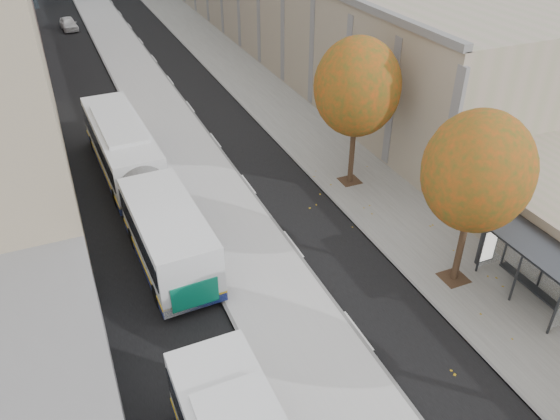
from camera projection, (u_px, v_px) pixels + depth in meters
bus_platform at (163, 116)px, 37.72m from camera, size 4.25×150.00×0.15m
sidewalk at (269, 99)px, 40.38m from camera, size 4.75×150.00×0.08m
bus_shelter at (540, 254)px, 21.23m from camera, size 1.90×4.40×2.53m
tree_c at (478, 172)px, 20.43m from camera, size 4.20×4.20×7.28m
tree_d at (357, 87)px, 27.24m from camera, size 4.40×4.40×7.60m
bus_far at (139, 179)px, 27.26m from camera, size 3.29×17.83×2.96m
distant_car at (69, 24)px, 56.12m from camera, size 1.76×3.76×1.24m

